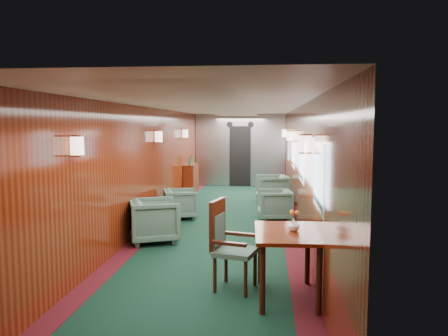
# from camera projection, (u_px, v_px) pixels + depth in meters

# --- Properties ---
(room) EXTENTS (12.00, 12.10, 2.40)m
(room) POSITION_uv_depth(u_px,v_px,m) (222.00, 146.00, 8.62)
(room) COLOR black
(room) RESTS_ON ground
(bulkhead) EXTENTS (2.98, 0.17, 2.39)m
(bulkhead) POSITION_uv_depth(u_px,v_px,m) (240.00, 151.00, 14.52)
(bulkhead) COLOR #9FA1A5
(bulkhead) RESTS_ON ground
(windows_right) EXTENTS (0.02, 8.60, 0.80)m
(windows_right) POSITION_uv_depth(u_px,v_px,m) (297.00, 155.00, 8.74)
(windows_right) COLOR silver
(windows_right) RESTS_ON ground
(wall_sconces) EXTENTS (2.97, 7.97, 0.25)m
(wall_sconces) POSITION_uv_depth(u_px,v_px,m) (225.00, 137.00, 9.17)
(wall_sconces) COLOR beige
(wall_sconces) RESTS_ON ground
(dining_table) EXTENTS (0.80, 1.11, 0.81)m
(dining_table) POSITION_uv_depth(u_px,v_px,m) (287.00, 242.00, 5.12)
(dining_table) COLOR #65210D
(dining_table) RESTS_ON ground
(side_chair) EXTENTS (0.60, 0.62, 1.12)m
(side_chair) POSITION_uv_depth(u_px,v_px,m) (227.00, 241.00, 5.45)
(side_chair) COLOR #1A3E35
(side_chair) RESTS_ON ground
(credenza) EXTENTS (0.31, 0.99, 1.17)m
(credenza) POSITION_uv_depth(u_px,v_px,m) (191.00, 179.00, 12.92)
(credenza) COLOR #65210D
(credenza) RESTS_ON ground
(flower_vase) EXTENTS (0.16, 0.16, 0.15)m
(flower_vase) POSITION_uv_depth(u_px,v_px,m) (294.00, 225.00, 5.12)
(flower_vase) COLOR white
(flower_vase) RESTS_ON dining_table
(armchair_left_near) EXTENTS (1.07, 1.06, 0.76)m
(armchair_left_near) POSITION_uv_depth(u_px,v_px,m) (154.00, 220.00, 7.66)
(armchair_left_near) COLOR #1A3E35
(armchair_left_near) RESTS_ON ground
(armchair_left_far) EXTENTS (0.88, 0.87, 0.64)m
(armchair_left_far) POSITION_uv_depth(u_px,v_px,m) (181.00, 204.00, 9.57)
(armchair_left_far) COLOR #1A3E35
(armchair_left_far) RESTS_ON ground
(armchair_right_near) EXTENTS (0.79, 0.77, 0.65)m
(armchair_right_near) POSITION_uv_depth(u_px,v_px,m) (275.00, 205.00, 9.43)
(armchair_right_near) COLOR #1A3E35
(armchair_right_near) RESTS_ON ground
(armchair_right_far) EXTENTS (0.92, 0.90, 0.73)m
(armchair_right_far) POSITION_uv_depth(u_px,v_px,m) (272.00, 189.00, 11.42)
(armchair_right_far) COLOR #1A3E35
(armchair_right_far) RESTS_ON ground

